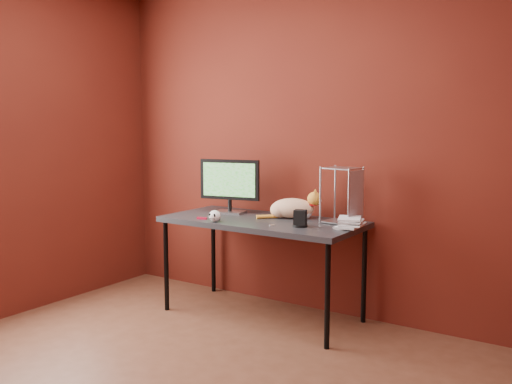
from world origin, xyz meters
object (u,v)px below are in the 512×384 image
Objects in this scene: monitor at (230,183)px; speaker at (300,219)px; skull_mug at (215,216)px; cat at (293,208)px; book_stack at (342,167)px; desk at (262,226)px.

speaker is at bearing -28.02° from monitor.
skull_mug is 0.75× the size of speaker.
cat is 0.58m from book_stack.
monitor is 1.02m from book_stack.
cat is at bearing 110.90° from speaker.
desk is at bearing -157.74° from cat.
speaker is at bearing -15.82° from desk.
monitor is at bearing 166.04° from cat.
monitor is 5.54× the size of skull_mug.
monitor is (-0.37, 0.09, 0.29)m from desk.
monitor reaches higher than cat.
book_stack reaches higher than monitor.
cat is at bearing 41.62° from skull_mug.
speaker is (0.61, 0.18, 0.01)m from skull_mug.
book_stack is (0.85, 0.32, 0.37)m from skull_mug.
monitor is 1.15× the size of cat.
desk is 0.42m from speaker.
cat is at bearing -5.67° from monitor.
skull_mug is (-0.22, -0.29, 0.09)m from desk.
book_stack is (1.00, -0.06, 0.18)m from monitor.
desk is 3.51× the size of cat.
skull_mug is at bearing -159.40° from book_stack.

